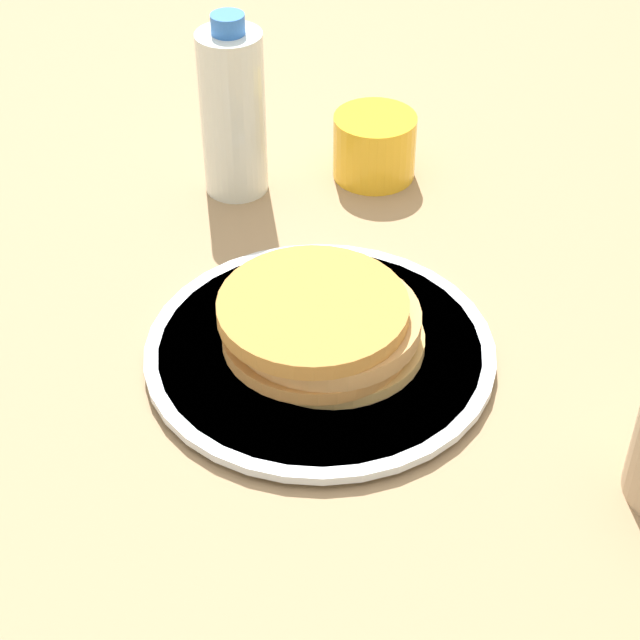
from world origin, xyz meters
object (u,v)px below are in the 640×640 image
Objects in this scene: pancake_stack at (321,325)px; juice_glass at (374,146)px; plate at (320,351)px; water_bottle_near at (233,112)px.

juice_glass reaches higher than pancake_stack.
plate is 1.57× the size of water_bottle_near.
pancake_stack is 2.01× the size of juice_glass.
juice_glass reaches higher than plate.
water_bottle_near is at bearing -24.74° from juice_glass.
plate is 0.03m from pancake_stack.
juice_glass is at bearing -135.31° from pancake_stack.
pancake_stack is at bearing 73.27° from water_bottle_near.
water_bottle_near reaches higher than pancake_stack.
plate is 3.43× the size of juice_glass.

